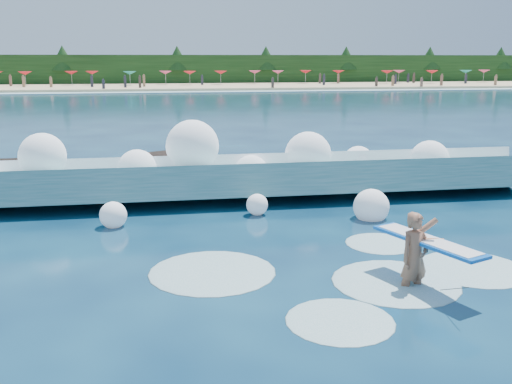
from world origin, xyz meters
The scene contains 11 objects.
ground centered at (0.00, 0.00, 0.00)m, with size 200.00×200.00×0.00m, color #071E3A.
beach centered at (0.00, 78.00, 0.20)m, with size 140.00×20.00×0.40m, color tan.
wet_band centered at (0.00, 67.00, 0.04)m, with size 140.00×5.00×0.08m, color silver.
treeline centered at (0.00, 88.00, 2.50)m, with size 140.00×4.00×5.00m, color black.
breaking_wave centered at (1.21, 6.52, 0.60)m, with size 19.99×3.04×1.72m.
rock_cluster centered at (-3.44, 7.98, 0.43)m, with size 8.15×3.36×1.37m.
surfer_with_board centered at (4.07, -1.51, 0.67)m, with size 1.42×2.97×1.82m.
wave_spray centered at (1.14, 6.37, 1.19)m, with size 15.54×4.83×2.65m.
surf_foam centered at (3.24, -0.88, 0.00)m, with size 9.26×5.65×0.13m.
beach_umbrellas centered at (-0.23, 80.53, 2.25)m, with size 112.23×5.91×0.50m.
beachgoers centered at (4.00, 76.07, 1.12)m, with size 96.44×13.77×1.94m.
Camera 1 is at (-0.78, -11.28, 4.36)m, focal length 40.00 mm.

